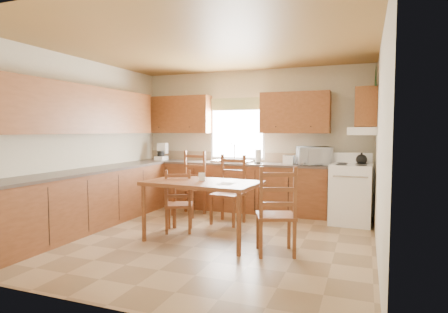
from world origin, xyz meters
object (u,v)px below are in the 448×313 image
(chair_near_left, at_px, (179,201))
(chair_far_left, at_px, (189,184))
(chair_near_right, at_px, (276,210))
(chair_far_right, at_px, (228,190))
(stove, at_px, (351,195))
(dining_table, at_px, (203,211))
(microwave, at_px, (314,156))

(chair_near_left, bearing_deg, chair_far_left, -94.50)
(chair_near_right, height_order, chair_far_right, chair_far_right)
(stove, distance_m, dining_table, 2.57)
(dining_table, relative_size, chair_near_right, 1.41)
(stove, xyz_separation_m, chair_near_right, (-0.81, -1.93, 0.07))
(stove, bearing_deg, chair_far_left, -170.12)
(dining_table, relative_size, chair_far_right, 1.39)
(stove, bearing_deg, chair_near_right, -110.85)
(stove, distance_m, chair_far_left, 2.80)
(stove, bearing_deg, chair_far_right, -157.04)
(chair_near_left, height_order, chair_far_right, chair_far_right)
(stove, relative_size, dining_table, 0.62)
(chair_far_right, bearing_deg, stove, 28.15)
(microwave, distance_m, dining_table, 2.49)
(chair_near_right, bearing_deg, microwave, -115.23)
(dining_table, bearing_deg, stove, 47.24)
(chair_near_left, height_order, chair_far_left, chair_far_left)
(stove, xyz_separation_m, dining_table, (-1.89, -1.73, -0.07))
(chair_near_left, bearing_deg, stove, -172.31)
(microwave, xyz_separation_m, dining_table, (-1.25, -2.05, -0.67))
(chair_far_left, bearing_deg, chair_near_right, -29.22)
(chair_far_left, distance_m, chair_far_right, 0.94)
(chair_near_left, relative_size, chair_far_right, 0.85)
(dining_table, distance_m, chair_far_right, 1.02)
(stove, relative_size, chair_far_left, 0.84)
(stove, relative_size, chair_far_right, 0.86)
(microwave, height_order, chair_far_right, microwave)
(stove, distance_m, chair_far_right, 2.02)
(dining_table, bearing_deg, chair_near_left, 155.24)
(dining_table, xyz_separation_m, chair_far_right, (0.00, 1.01, 0.14))
(chair_near_left, xyz_separation_m, chair_near_right, (1.60, -0.49, 0.08))
(chair_near_right, bearing_deg, chair_near_left, -37.83)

